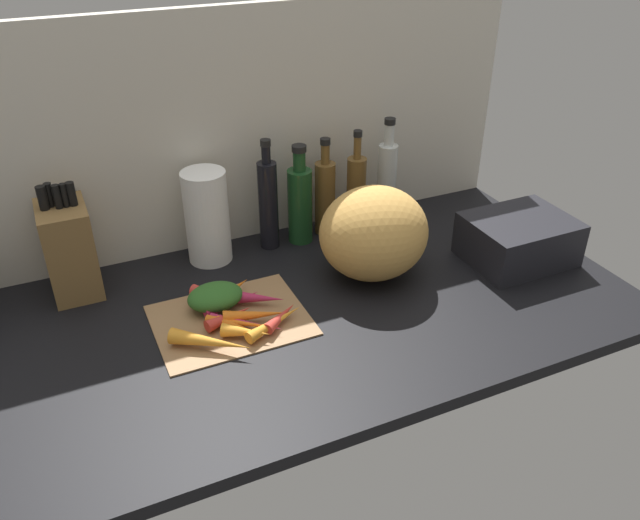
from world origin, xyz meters
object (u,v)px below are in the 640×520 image
Objects in this scene: carrot_8 at (229,292)px; bottle_3 at (356,191)px; carrot_7 at (214,296)px; winter_squash at (374,233)px; carrot_1 at (261,298)px; carrot_2 at (243,324)px; carrot_11 at (246,323)px; carrot_5 at (246,332)px; carrot_6 at (276,322)px; bottle_4 at (387,180)px; carrot_12 at (240,328)px; dish_rack at (518,239)px; carrot_10 at (229,317)px; carrot_9 at (256,315)px; knife_block at (69,249)px; bottle_1 at (300,202)px; carrot_0 at (281,317)px; paper_towel_roll at (207,217)px; cutting_board at (231,319)px; bottle_2 at (325,195)px; carrot_4 at (210,342)px; carrot_3 at (233,302)px; bottle_0 at (268,203)px.

bottle_3 is at bearing 25.11° from carrot_8.
carrot_8 is at bearing -0.17° from carrot_7.
carrot_7 is 40.58cm from winter_squash.
carrot_1 and carrot_7 have the same top height.
carrot_11 is at bearing -14.76° from carrot_2.
carrot_11 is (3.49, -12.36, -0.51)cm from carrot_7.
carrot_6 is at bearing 7.81° from carrot_5.
bottle_3 is 0.94× the size of bottle_4.
carrot_12 is 75.02cm from dish_rack.
carrot_2 is 1.47× the size of carrot_10.
knife_block is (-34.10, 30.39, 9.01)cm from carrot_9.
carrot_6 is at bearing -23.79° from carrot_11.
bottle_1 is 1.06× the size of dish_rack.
carrot_0 is 0.97× the size of carrot_10.
carrot_6 is 1.15× the size of carrot_8.
bottle_3 is at bearing -0.36° from paper_towel_roll.
carrot_9 is at bearing -34.53° from cutting_board.
carrot_5 is 0.63× the size of carrot_11.
carrot_8 and carrot_9 have the same top height.
carrot_1 is at bearing -40.86° from carrot_8.
bottle_2 reaches higher than carrot_12.
carrot_8 is 57.58cm from bottle_4.
paper_towel_roll reaches higher than carrot_4.
carrot_2 is at bearing -77.38° from carrot_7.
carrot_1 reaches higher than carrot_0.
carrot_4 is (-15.18, -11.05, 0.24)cm from carrot_1.
paper_towel_roll is (1.87, 24.28, 9.92)cm from carrot_3.
bottle_4 is (54.18, 36.41, 10.21)cm from carrot_5.
winter_squash is 29.81cm from bottle_0.
carrot_11 is 34.42cm from paper_towel_roll.
bottle_4 is (50.27, 31.47, 10.19)cm from carrot_9.
bottle_0 is at bearing 0.02° from paper_towel_roll.
bottle_3 reaches higher than carrot_10.
carrot_7 is 1.03× the size of carrot_10.
knife_block reaches higher than carrot_10.
carrot_8 is at bearing -31.65° from knife_block.
carrot_7 is at bearing -160.00° from bottle_4.
carrot_6 is 10.33cm from carrot_10.
bottle_3 is (41.71, -0.26, -0.92)cm from paper_towel_roll.
cutting_board is 63.06cm from bottle_4.
bottle_1 is (20.72, 34.89, 9.10)cm from carrot_6.
dish_rack reaches higher than carrot_5.
bottle_3 is 44.43cm from dish_rack.
carrot_9 is at bearing -166.87° from winter_squash.
winter_squash reaches higher than carrot_2.
carrot_5 is 66.07cm from bottle_4.
carrot_6 is (6.12, -11.11, 0.03)cm from carrot_3.
winter_squash is at bearing 18.86° from carrot_5.
winter_squash is (30.15, 11.74, 9.24)cm from carrot_6.
paper_towel_roll reaches higher than carrot_11.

